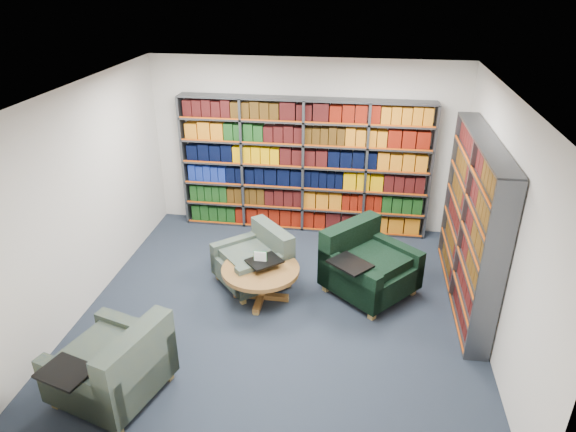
# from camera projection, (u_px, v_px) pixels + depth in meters

# --- Properties ---
(room_shell) EXTENTS (5.02, 5.02, 2.82)m
(room_shell) POSITION_uv_depth(u_px,v_px,m) (281.00, 211.00, 6.10)
(room_shell) COLOR black
(room_shell) RESTS_ON ground
(bookshelf_back) EXTENTS (4.00, 0.28, 2.20)m
(bookshelf_back) POSITION_uv_depth(u_px,v_px,m) (304.00, 167.00, 8.31)
(bookshelf_back) COLOR #47494F
(bookshelf_back) RESTS_ON ground
(bookshelf_right) EXTENTS (0.28, 2.50, 2.20)m
(bookshelf_right) POSITION_uv_depth(u_px,v_px,m) (472.00, 224.00, 6.46)
(bookshelf_right) COLOR #47494F
(bookshelf_right) RESTS_ON ground
(chair_teal_left) EXTENTS (1.22, 1.22, 0.79)m
(chair_teal_left) POSITION_uv_depth(u_px,v_px,m) (258.00, 262.00, 7.15)
(chair_teal_left) COLOR #0C2038
(chair_teal_left) RESTS_ON ground
(chair_green_right) EXTENTS (1.42, 1.42, 0.92)m
(chair_green_right) POSITION_uv_depth(u_px,v_px,m) (365.00, 266.00, 6.94)
(chair_green_right) COLOR black
(chair_green_right) RESTS_ON ground
(chair_teal_front) EXTENTS (1.20, 1.27, 0.88)m
(chair_teal_front) POSITION_uv_depth(u_px,v_px,m) (117.00, 369.00, 5.19)
(chair_teal_front) COLOR #0C2038
(chair_teal_front) RESTS_ON ground
(coffee_table) EXTENTS (1.02, 1.02, 0.72)m
(coffee_table) POSITION_uv_depth(u_px,v_px,m) (261.00, 274.00, 6.73)
(coffee_table) COLOR olive
(coffee_table) RESTS_ON ground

